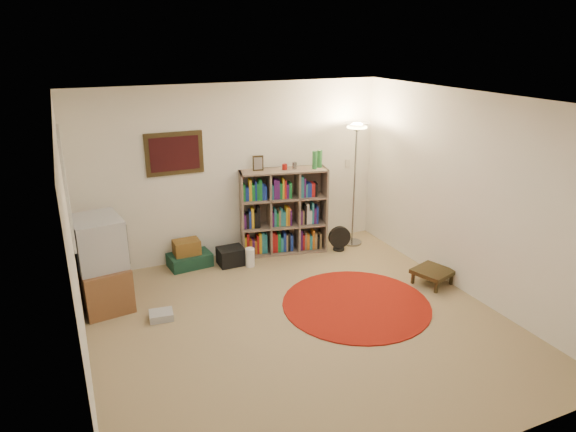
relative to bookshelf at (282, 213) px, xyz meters
name	(u,v)px	position (x,y,z in m)	size (l,w,h in m)	color
room	(296,220)	(-0.69, -1.97, 0.64)	(4.54, 4.54, 2.54)	#987F59
bookshelf	(282,213)	(0.00, 0.00, 0.00)	(1.32, 0.62, 1.53)	#786150
floor_lamp	(356,145)	(1.13, -0.16, 0.96)	(0.44, 0.44, 1.90)	gray
floor_fan	(339,238)	(0.80, -0.32, -0.42)	(0.34, 0.21, 0.38)	black
tv_stand	(101,264)	(-2.61, -0.63, -0.08)	(0.63, 0.83, 1.12)	brown
dvd_box	(161,315)	(-2.06, -1.25, -0.57)	(0.29, 0.25, 0.09)	#B3B3B8
suitcase	(190,260)	(-1.41, 0.04, -0.52)	(0.62, 0.43, 0.19)	#123325
wicker_basket	(187,247)	(-1.44, 0.05, -0.33)	(0.36, 0.26, 0.20)	brown
duffel_bag	(231,256)	(-0.86, -0.14, -0.49)	(0.36, 0.31, 0.25)	black
paper_towel	(250,257)	(-0.63, -0.31, -0.48)	(0.14, 0.14, 0.27)	white
red_rug	(356,304)	(0.18, -1.87, -0.61)	(1.80, 1.80, 0.02)	maroon
side_table	(433,272)	(1.38, -1.80, -0.45)	(0.56, 0.56, 0.20)	black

